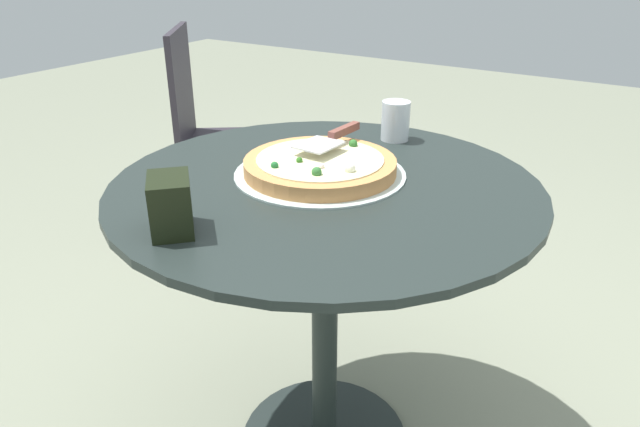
% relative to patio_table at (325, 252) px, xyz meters
% --- Properties ---
extents(patio_table, '(0.93, 0.93, 0.75)m').
position_rel_patio_table_xyz_m(patio_table, '(0.00, 0.00, 0.00)').
color(patio_table, '#222B29').
rests_on(patio_table, ground).
extents(pizza_on_tray, '(0.38, 0.38, 0.06)m').
position_rel_patio_table_xyz_m(pizza_on_tray, '(0.03, 0.03, 0.19)').
color(pizza_on_tray, silver).
rests_on(pizza_on_tray, patio_table).
extents(pizza_server, '(0.21, 0.08, 0.02)m').
position_rel_patio_table_xyz_m(pizza_server, '(0.12, 0.05, 0.23)').
color(pizza_server, silver).
rests_on(pizza_server, pizza_on_tray).
extents(drinking_cup, '(0.07, 0.07, 0.10)m').
position_rel_patio_table_xyz_m(drinking_cup, '(0.35, 0.01, 0.22)').
color(drinking_cup, silver).
rests_on(drinking_cup, patio_table).
extents(napkin_dispenser, '(0.12, 0.12, 0.10)m').
position_rel_patio_table_xyz_m(napkin_dispenser, '(-0.34, 0.11, 0.22)').
color(napkin_dispenser, black).
rests_on(napkin_dispenser, patio_table).
extents(patio_chair_far, '(0.57, 0.57, 0.91)m').
position_rel_patio_table_xyz_m(patio_chair_far, '(0.74, 1.02, -0.06)').
color(patio_chair_far, '#2E2932').
rests_on(patio_chair_far, ground).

